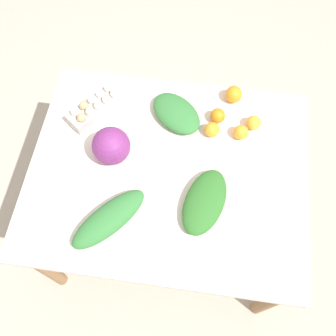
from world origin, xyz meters
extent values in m
plane|color=#B2A899|center=(0.00, 0.00, 0.00)|extent=(8.00, 8.00, 0.00)
cube|color=silver|center=(0.00, 0.00, 0.70)|extent=(1.21, 0.97, 0.03)
cylinder|color=olive|center=(-0.54, -0.43, 0.34)|extent=(0.06, 0.06, 0.68)
cylinder|color=olive|center=(0.54, -0.43, 0.34)|extent=(0.06, 0.06, 0.68)
cylinder|color=olive|center=(-0.54, 0.43, 0.34)|extent=(0.06, 0.06, 0.68)
cylinder|color=olive|center=(0.54, 0.43, 0.34)|extent=(0.06, 0.06, 0.68)
sphere|color=#7A2D75|center=(-0.25, 0.04, 0.80)|extent=(0.16, 0.16, 0.16)
cube|color=#B7B7B2|center=(-0.37, 0.26, 0.74)|extent=(0.25, 0.29, 0.06)
sphere|color=tan|center=(-0.41, 0.17, 0.79)|extent=(0.04, 0.04, 0.04)
sphere|color=white|center=(-0.38, 0.20, 0.79)|extent=(0.04, 0.04, 0.04)
sphere|color=white|center=(-0.35, 0.24, 0.79)|extent=(0.04, 0.04, 0.04)
sphere|color=white|center=(-0.32, 0.28, 0.79)|extent=(0.04, 0.04, 0.04)
sphere|color=white|center=(-0.29, 0.32, 0.79)|extent=(0.04, 0.04, 0.04)
sphere|color=white|center=(-0.45, 0.19, 0.79)|extent=(0.04, 0.04, 0.04)
sphere|color=tan|center=(-0.42, 0.23, 0.79)|extent=(0.04, 0.04, 0.04)
sphere|color=white|center=(-0.39, 0.27, 0.79)|extent=(0.04, 0.04, 0.04)
sphere|color=white|center=(-0.36, 0.31, 0.79)|extent=(0.04, 0.04, 0.04)
sphere|color=white|center=(-0.33, 0.35, 0.79)|extent=(0.04, 0.04, 0.04)
ellipsoid|color=#2D6B28|center=(0.17, -0.14, 0.75)|extent=(0.23, 0.33, 0.07)
ellipsoid|color=#337538|center=(0.00, 0.28, 0.75)|extent=(0.31, 0.30, 0.07)
ellipsoid|color=#337538|center=(-0.20, -0.26, 0.75)|extent=(0.32, 0.35, 0.07)
sphere|color=orange|center=(0.30, 0.21, 0.75)|extent=(0.07, 0.07, 0.07)
sphere|color=orange|center=(0.19, 0.29, 0.75)|extent=(0.07, 0.07, 0.07)
sphere|color=orange|center=(0.25, 0.41, 0.75)|extent=(0.08, 0.08, 0.08)
sphere|color=#F9A833|center=(0.35, 0.27, 0.75)|extent=(0.07, 0.07, 0.07)
sphere|color=orange|center=(0.17, 0.21, 0.75)|extent=(0.07, 0.07, 0.07)
camera|label=1|loc=(0.10, -0.70, 2.18)|focal=40.00mm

